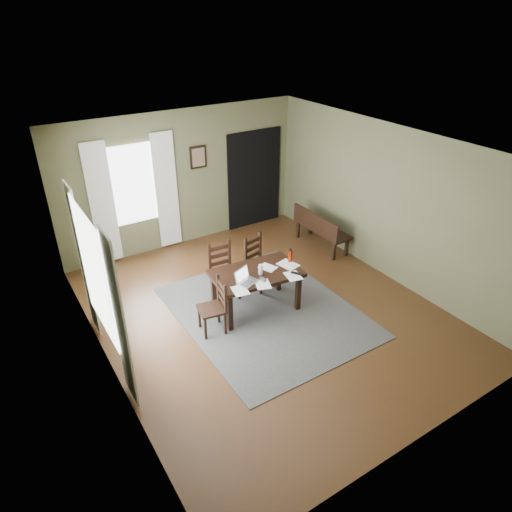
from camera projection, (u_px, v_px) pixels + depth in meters
ground at (266, 312)px, 7.42m from camera, size 5.00×6.00×0.01m
room_shell at (267, 210)px, 6.53m from camera, size 5.02×6.02×2.71m
rug at (266, 311)px, 7.41m from camera, size 2.60×3.20×0.01m
dining_table at (256, 277)px, 7.20m from camera, size 1.46×0.96×0.69m
chair_end at (215, 307)px, 6.80m from camera, size 0.44×0.44×0.88m
chair_back_left at (224, 271)px, 7.60m from camera, size 0.45×0.45×0.97m
chair_back_right at (258, 263)px, 7.87m from camera, size 0.50×0.50×0.95m
bench at (320, 227)px, 9.16m from camera, size 0.43×1.35×0.76m
laptop at (245, 279)px, 6.87m from camera, size 0.38×0.35×0.21m
computer_mouse at (263, 280)px, 6.92m from camera, size 0.08×0.11×0.03m
tv_remote at (297, 273)px, 7.09m from camera, size 0.15×0.19×0.02m
drinking_glass at (261, 269)px, 7.07m from camera, size 0.08×0.08×0.16m
water_bottle at (290, 256)px, 7.39m from camera, size 0.08×0.08×0.23m
paper_a at (240, 291)px, 6.69m from camera, size 0.27×0.32×0.00m
paper_b at (293, 276)px, 7.05m from camera, size 0.28×0.33×0.00m
paper_c at (268, 267)px, 7.27m from camera, size 0.29×0.32×0.00m
paper_d at (288, 265)px, 7.35m from camera, size 0.31×0.37×0.00m
paper_e at (263, 284)px, 6.84m from camera, size 0.30×0.34×0.00m
window_left at (94, 273)px, 5.70m from camera, size 0.01×1.30×1.70m
window_back at (133, 185)px, 8.43m from camera, size 1.00×0.01×1.50m
curtain_left_near at (120, 322)px, 5.23m from camera, size 0.03×0.48×2.30m
curtain_left_far at (83, 262)px, 6.44m from camera, size 0.03×0.48×2.30m
curtain_back_left at (102, 205)px, 8.24m from camera, size 0.44×0.03×2.30m
curtain_back_right at (167, 191)px, 8.82m from camera, size 0.44×0.03×2.30m
framed_picture at (198, 157)px, 8.91m from camera, size 0.34×0.03×0.44m
doorway_back at (254, 179)px, 9.86m from camera, size 1.30×0.03×2.10m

